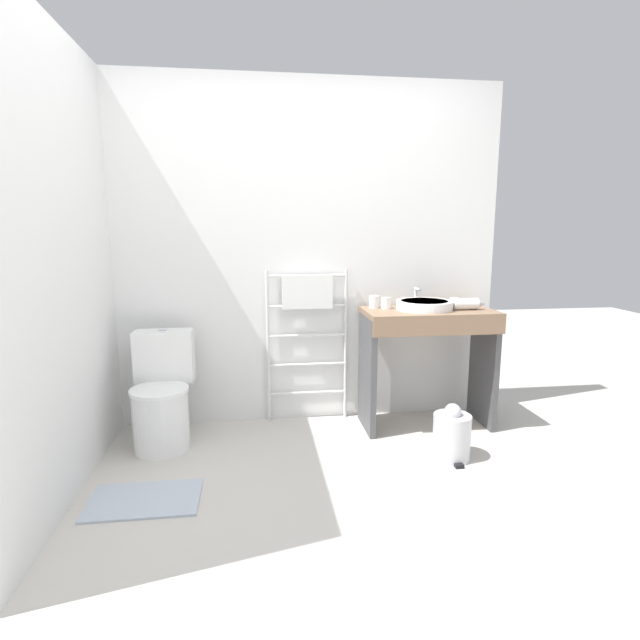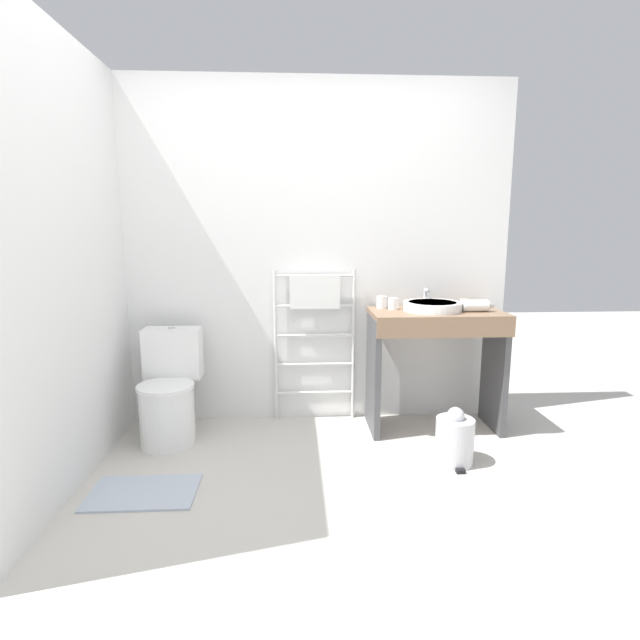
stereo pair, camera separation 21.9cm
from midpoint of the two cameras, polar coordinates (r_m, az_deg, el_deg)
ground_plane at (r=2.49m, az=-0.96°, el=-23.22°), size 12.00×12.00×0.00m
wall_back at (r=3.60m, az=-3.83°, el=7.42°), size 2.82×0.12×2.39m
wall_side at (r=3.01m, az=-29.41°, el=5.56°), size 0.12×2.16×2.39m
toilet at (r=3.42m, az=-19.40°, el=-8.48°), size 0.38×0.50×0.73m
towel_radiator at (r=3.54m, az=-3.24°, el=0.71°), size 0.59×0.06×1.10m
vanity_counter at (r=3.52m, az=10.49°, el=-3.26°), size 0.89×0.47×0.84m
sink_basin at (r=3.47m, az=10.08°, el=1.72°), size 0.39×0.39×0.06m
faucet at (r=3.63m, az=9.27°, el=2.96°), size 0.02×0.10×0.13m
cup_near_wall at (r=3.50m, az=4.43°, el=2.09°), size 0.07×0.07×0.09m
cup_near_edge at (r=3.47m, az=5.75°, el=1.93°), size 0.07×0.07×0.08m
hair_dryer at (r=3.54m, az=14.73°, el=1.81°), size 0.22×0.18×0.08m
trash_bin at (r=3.17m, az=12.88°, el=-12.73°), size 0.23×0.26×0.35m
bath_mat at (r=2.91m, az=-21.58°, el=-18.59°), size 0.56×0.36×0.01m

